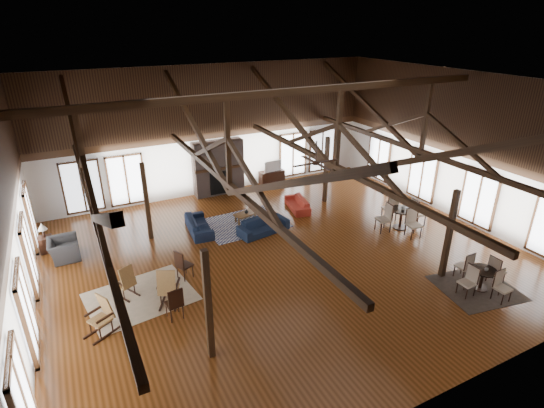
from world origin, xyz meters
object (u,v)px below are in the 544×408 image
sofa_navy_left (199,225)px  tv_console (272,177)px  cafe_table_near (483,275)px  cafe_table_far (401,215)px  sofa_navy_front (263,226)px  sofa_orange (297,204)px  coffee_table (247,214)px  armchair (64,249)px

sofa_navy_left → tv_console: 6.18m
cafe_table_near → cafe_table_far: bearing=80.9°
sofa_navy_front → tv_console: tv_console is taller
sofa_navy_left → sofa_orange: sofa_navy_left is taller
coffee_table → cafe_table_far: cafe_table_far is taller
sofa_navy_front → sofa_orange: size_ratio=1.17×
sofa_navy_left → sofa_orange: bearing=-83.3°
sofa_navy_front → cafe_table_far: bearing=-32.5°
sofa_navy_front → tv_console: 5.56m
sofa_navy_left → sofa_orange: size_ratio=1.14×
tv_console → sofa_navy_front: bearing=-120.2°
sofa_navy_front → armchair: bearing=158.9°
sofa_navy_left → coffee_table: 2.08m
cafe_table_near → tv_console: 11.44m
tv_console → sofa_orange: bearing=-97.9°
sofa_orange → coffee_table: size_ratio=1.50×
sofa_navy_front → armchair: (-7.14, 1.41, 0.06)m
sofa_orange → tv_console: 3.49m
armchair → cafe_table_far: cafe_table_far is taller
armchair → tv_console: size_ratio=0.86×
coffee_table → armchair: 6.96m
sofa_navy_front → sofa_navy_left: sofa_navy_front is taller
sofa_navy_front → sofa_navy_left: (-2.25, 1.24, -0.01)m
cafe_table_far → tv_console: size_ratio=1.71×
sofa_navy_front → coffee_table: bearing=88.5°
armchair → cafe_table_near: cafe_table_near is taller
coffee_table → cafe_table_near: size_ratio=0.64×
sofa_orange → tv_console: (0.48, 3.46, 0.07)m
cafe_table_far → sofa_navy_front: bearing=157.4°
sofa_orange → coffee_table: sofa_orange is taller
armchair → sofa_navy_left: bearing=-92.1°
cafe_table_far → tv_console: cafe_table_far is taller
sofa_navy_left → coffee_table: sofa_navy_left is taller
sofa_orange → coffee_table: bearing=-75.0°
sofa_navy_left → tv_console: tv_console is taller
sofa_navy_front → cafe_table_near: size_ratio=1.12×
armchair → coffee_table: bearing=-91.9°
coffee_table → sofa_orange: bearing=-13.2°
coffee_table → armchair: size_ratio=1.05×
armchair → cafe_table_near: 14.02m
cafe_table_far → sofa_orange: bearing=128.9°
sofa_navy_front → tv_console: size_ratio=1.59×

